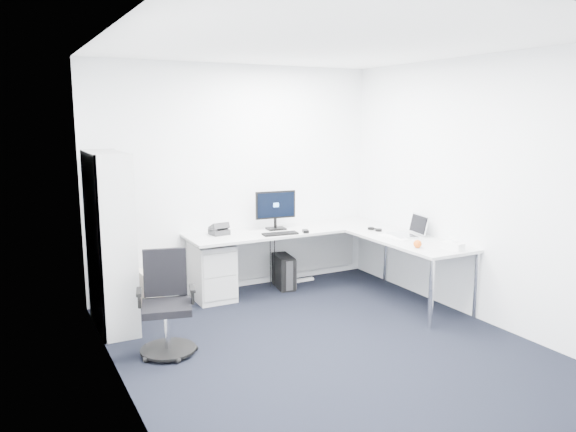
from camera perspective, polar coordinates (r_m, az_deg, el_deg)
name	(u,v)px	position (r m, az deg, el deg)	size (l,w,h in m)	color
ground	(326,347)	(5.32, 3.92, -13.16)	(4.20, 4.20, 0.00)	black
ceiling	(330,43)	(4.92, 4.32, 17.12)	(4.20, 4.20, 0.00)	white
wall_back	(237,179)	(6.80, -5.24, 3.77)	(3.60, 0.02, 2.70)	white
wall_front	(528,254)	(3.37, 23.22, -3.57)	(3.60, 0.02, 2.70)	white
wall_left	(119,220)	(4.29, -16.83, -0.38)	(0.02, 4.20, 2.70)	white
wall_right	(478,190)	(6.07, 18.73, 2.51)	(0.02, 4.20, 2.70)	white
l_desk	(304,265)	(6.60, 1.68, -5.04)	(2.55, 1.43, 0.75)	#B3B5B5
drawer_pedestal	(212,271)	(6.56, -7.73, -5.60)	(0.43, 0.53, 0.66)	#B3B5B5
bookshelf	(110,241)	(5.81, -17.64, -2.44)	(0.34, 0.88, 1.76)	#AFB1B1
task_chair	(166,305)	(5.12, -12.24, -8.79)	(0.51, 0.51, 0.92)	black
black_pc_tower	(284,271)	(6.97, -0.45, -5.66)	(0.18, 0.41, 0.40)	black
beige_pc_tower	(150,290)	(6.44, -13.88, -7.28)	(0.19, 0.43, 0.41)	beige
power_strip	(303,280)	(7.26, 1.49, -6.52)	(0.31, 0.05, 0.04)	white
monitor	(276,210)	(6.74, -1.24, 0.63)	(0.50, 0.16, 0.48)	black
black_keyboard	(280,234)	(6.49, -0.80, -1.81)	(0.41, 0.15, 0.02)	black
mouse	(306,231)	(6.60, 1.79, -1.55)	(0.06, 0.11, 0.03)	black
desk_phone	(219,229)	(6.54, -7.01, -1.27)	(0.20, 0.20, 0.14)	#2A2A2C
laptop	(403,225)	(6.52, 11.56, -0.95)	(0.35, 0.34, 0.25)	silver
white_keyboard	(394,237)	(6.43, 10.69, -2.14)	(0.11, 0.38, 0.01)	white
headphones	(375,228)	(6.80, 8.80, -1.25)	(0.12, 0.19, 0.05)	black
orange_fruit	(418,244)	(5.99, 13.02, -2.78)	(0.09, 0.09, 0.09)	#D75813
tissue_box	(453,246)	(6.01, 16.39, -2.93)	(0.12, 0.22, 0.08)	white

